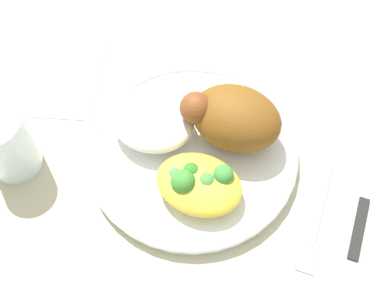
# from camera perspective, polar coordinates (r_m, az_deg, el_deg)

# --- Properties ---
(ground_plane) EXTENTS (2.00, 2.00, 0.00)m
(ground_plane) POSITION_cam_1_polar(r_m,az_deg,el_deg) (0.64, 0.00, -1.35)
(ground_plane) COLOR #BFBC99
(plate) EXTENTS (0.26, 0.26, 0.02)m
(plate) POSITION_cam_1_polar(r_m,az_deg,el_deg) (0.63, 0.00, -0.88)
(plate) COLOR white
(plate) RESTS_ON ground_plane
(roasted_chicken) EXTENTS (0.12, 0.08, 0.07)m
(roasted_chicken) POSITION_cam_1_polar(r_m,az_deg,el_deg) (0.61, 4.59, 2.99)
(roasted_chicken) COLOR brown
(roasted_chicken) RESTS_ON plate
(rice_pile) EXTENTS (0.11, 0.09, 0.04)m
(rice_pile) POSITION_cam_1_polar(r_m,az_deg,el_deg) (0.62, -4.49, 2.69)
(rice_pile) COLOR white
(rice_pile) RESTS_ON plate
(mac_cheese_with_broccoli) EXTENTS (0.10, 0.08, 0.04)m
(mac_cheese_with_broccoli) POSITION_cam_1_polar(r_m,az_deg,el_deg) (0.58, 0.72, -4.38)
(mac_cheese_with_broccoli) COLOR gold
(mac_cheese_with_broccoli) RESTS_ON plate
(fork) EXTENTS (0.02, 0.14, 0.01)m
(fork) POSITION_cam_1_polar(r_m,az_deg,el_deg) (0.62, 13.71, -8.54)
(fork) COLOR #B2B2B7
(fork) RESTS_ON ground_plane
(knife) EXTENTS (0.02, 0.19, 0.01)m
(knife) POSITION_cam_1_polar(r_m,az_deg,el_deg) (0.62, 17.52, -12.16)
(knife) COLOR black
(knife) RESTS_ON ground_plane
(water_glass) EXTENTS (0.06, 0.06, 0.10)m
(water_glass) POSITION_cam_1_polar(r_m,az_deg,el_deg) (0.64, -20.10, 0.04)
(water_glass) COLOR silver
(water_glass) RESTS_ON ground_plane
(napkin) EXTENTS (0.12, 0.16, 0.00)m
(napkin) POSITION_cam_1_polar(r_m,az_deg,el_deg) (0.73, -13.78, 7.32)
(napkin) COLOR white
(napkin) RESTS_ON ground_plane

